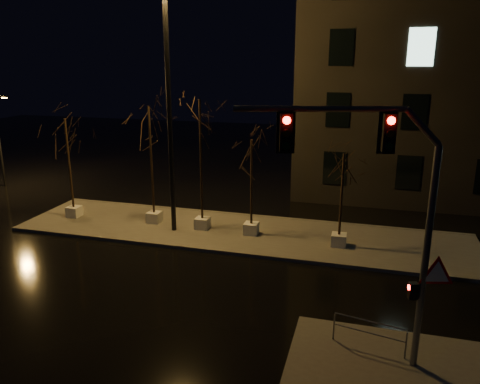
% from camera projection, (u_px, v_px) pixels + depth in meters
% --- Properties ---
extents(ground, '(90.00, 90.00, 0.00)m').
position_uv_depth(ground, '(195.00, 291.00, 17.24)').
color(ground, black).
rests_on(ground, ground).
extents(median, '(22.00, 5.00, 0.15)m').
position_uv_depth(median, '(239.00, 232.00, 22.78)').
color(median, '#4F4C47').
rests_on(median, ground).
extents(tree_0, '(1.80, 1.80, 5.33)m').
position_uv_depth(tree_0, '(67.00, 141.00, 23.73)').
color(tree_0, silver).
rests_on(tree_0, median).
extents(tree_1, '(1.80, 1.80, 6.07)m').
position_uv_depth(tree_1, '(150.00, 133.00, 22.71)').
color(tree_1, silver).
rests_on(tree_1, median).
extents(tree_2, '(1.80, 1.80, 6.46)m').
position_uv_depth(tree_2, '(200.00, 130.00, 21.76)').
color(tree_2, silver).
rests_on(tree_2, median).
extents(tree_3, '(1.80, 1.80, 4.68)m').
position_uv_depth(tree_3, '(252.00, 161.00, 21.40)').
color(tree_3, silver).
rests_on(tree_3, median).
extents(tree_4, '(1.80, 1.80, 4.31)m').
position_uv_depth(tree_4, '(343.00, 175.00, 20.09)').
color(tree_4, silver).
rests_on(tree_4, median).
extents(traffic_signal_mast, '(5.62, 1.44, 7.03)m').
position_uv_depth(traffic_signal_mast, '(386.00, 204.00, 11.60)').
color(traffic_signal_mast, '#575A5F').
rests_on(traffic_signal_mast, sidewalk_corner).
extents(streetlight_main, '(2.82, 1.12, 11.45)m').
position_uv_depth(streetlight_main, '(168.00, 93.00, 21.09)').
color(streetlight_main, black).
rests_on(streetlight_main, median).
extents(guard_rail_a, '(2.06, 0.46, 0.90)m').
position_uv_depth(guard_rail_a, '(369.00, 330.00, 13.40)').
color(guard_rail_a, '#575A5F').
rests_on(guard_rail_a, sidewalk_corner).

